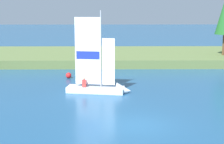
# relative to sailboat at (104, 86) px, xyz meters

# --- Properties ---
(ground_plane) EXTENTS (200.00, 200.00, 0.00)m
(ground_plane) POSITION_rel_sailboat_xyz_m (1.91, -7.43, -0.52)
(ground_plane) COLOR navy
(shore_bank) EXTENTS (80.00, 12.69, 0.92)m
(shore_bank) POSITION_rel_sailboat_xyz_m (1.91, 16.15, -0.06)
(shore_bank) COLOR #5B703D
(shore_bank) RESTS_ON ground
(sailboat) EXTENTS (5.11, 2.05, 6.64)m
(sailboat) POSITION_rel_sailboat_xyz_m (0.00, 0.00, 0.00)
(sailboat) COLOR silver
(sailboat) RESTS_ON ground
(channel_buoy) EXTENTS (0.52, 0.52, 0.52)m
(channel_buoy) POSITION_rel_sailboat_xyz_m (-3.36, 5.37, -0.26)
(channel_buoy) COLOR red
(channel_buoy) RESTS_ON ground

